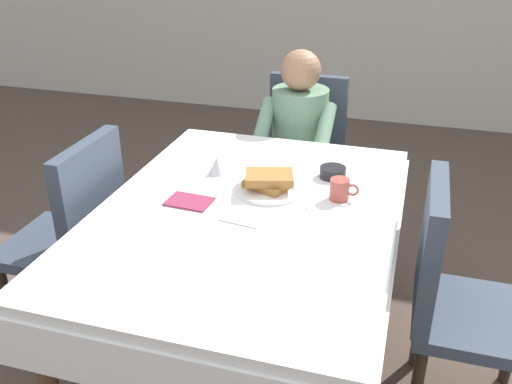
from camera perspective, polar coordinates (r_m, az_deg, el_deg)
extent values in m
plane|color=brown|center=(2.54, -0.79, -16.65)|extent=(14.00, 14.00, 0.00)
cube|color=white|center=(2.11, -0.91, -2.25)|extent=(1.10, 1.50, 0.04)
cube|color=white|center=(1.61, -9.35, -18.28)|extent=(1.10, 0.01, 0.18)
cube|color=white|center=(2.82, 3.70, 2.90)|extent=(1.10, 0.01, 0.18)
cube|color=white|center=(2.37, -13.84, -2.68)|extent=(0.01, 1.50, 0.18)
cube|color=white|center=(2.09, 13.91, -6.92)|extent=(0.01, 1.50, 0.18)
cylinder|color=brown|center=(2.98, -5.65, -1.29)|extent=(0.07, 0.07, 0.70)
cylinder|color=brown|center=(2.80, 12.55, -3.82)|extent=(0.07, 0.07, 0.70)
cube|color=#384251|center=(3.18, 4.36, 2.09)|extent=(0.44, 0.44, 0.05)
cube|color=#384251|center=(3.26, 5.29, 7.72)|extent=(0.44, 0.06, 0.48)
cylinder|color=#2D2319|center=(3.09, 6.74, -3.44)|extent=(0.04, 0.04, 0.40)
cylinder|color=#2D2319|center=(3.16, 0.32, -2.54)|extent=(0.04, 0.04, 0.40)
cylinder|color=#2D2319|center=(3.41, 7.84, -0.53)|extent=(0.04, 0.04, 0.40)
cylinder|color=#2D2319|center=(3.47, 1.98, 0.24)|extent=(0.04, 0.04, 0.40)
cylinder|color=gray|center=(3.06, 4.44, 6.28)|extent=(0.30, 0.30, 0.46)
sphere|color=#A37556|center=(2.94, 4.58, 12.28)|extent=(0.21, 0.21, 0.21)
cylinder|color=gray|center=(2.88, 7.00, 6.33)|extent=(0.08, 0.29, 0.23)
cylinder|color=gray|center=(2.95, 0.83, 6.98)|extent=(0.08, 0.29, 0.23)
cylinder|color=#383D51|center=(3.08, 4.87, -2.96)|extent=(0.10, 0.10, 0.45)
cylinder|color=#383D51|center=(3.11, 1.99, -2.56)|extent=(0.10, 0.10, 0.45)
cube|color=#384251|center=(2.62, -19.41, -5.17)|extent=(0.44, 0.44, 0.05)
cube|color=#384251|center=(2.39, -16.43, -0.59)|extent=(0.06, 0.44, 0.48)
cylinder|color=#2D2319|center=(2.73, -23.98, -10.38)|extent=(0.04, 0.04, 0.40)
cylinder|color=#2D2319|center=(2.95, -19.70, -6.56)|extent=(0.04, 0.04, 0.40)
cylinder|color=#2D2319|center=(2.54, -17.53, -12.24)|extent=(0.04, 0.04, 0.40)
cylinder|color=#2D2319|center=(2.77, -13.55, -7.94)|extent=(0.04, 0.04, 0.40)
cube|color=#384251|center=(2.22, 21.63, -11.89)|extent=(0.44, 0.44, 0.05)
cube|color=#384251|center=(2.05, 17.33, -5.45)|extent=(0.06, 0.44, 0.48)
cylinder|color=#2D2319|center=(2.48, 16.32, -13.01)|extent=(0.04, 0.04, 0.40)
cylinder|color=white|center=(2.24, 1.37, 0.34)|extent=(0.28, 0.28, 0.02)
cube|color=#A36B33|center=(2.22, 1.13, 0.81)|extent=(0.20, 0.17, 0.03)
cube|color=#A36B33|center=(2.21, 1.37, 1.51)|extent=(0.22, 0.18, 0.03)
cylinder|color=#B24C42|center=(2.18, 8.51, 0.27)|extent=(0.08, 0.08, 0.08)
torus|color=#B24C42|center=(2.17, 9.82, 0.20)|extent=(0.05, 0.01, 0.05)
cylinder|color=black|center=(2.37, 7.83, 2.01)|extent=(0.11, 0.11, 0.04)
cone|color=silver|center=(2.38, -3.99, 2.71)|extent=(0.08, 0.08, 0.07)
cube|color=silver|center=(2.28, -3.38, 0.60)|extent=(0.02, 0.18, 0.00)
cube|color=silver|center=(2.19, 6.04, -0.64)|extent=(0.04, 0.20, 0.00)
cube|color=silver|center=(2.00, -1.81, -3.22)|extent=(0.15, 0.03, 0.00)
cube|color=#8C2D4C|center=(2.16, -6.82, -0.97)|extent=(0.18, 0.13, 0.01)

